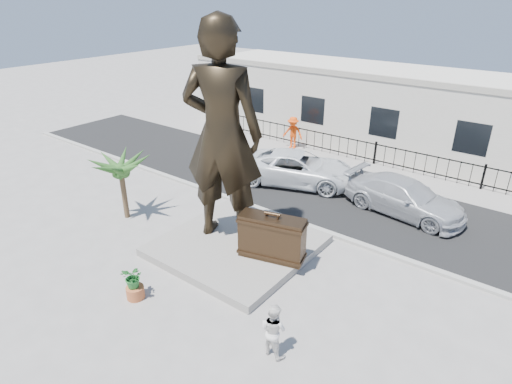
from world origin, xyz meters
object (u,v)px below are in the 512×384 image
(car_white, at_px, (298,168))
(statue, at_px, (222,134))
(tourist, at_px, (274,330))
(suitcase, at_px, (272,238))

(car_white, bearing_deg, statue, 166.73)
(car_white, bearing_deg, tourist, -170.62)
(suitcase, relative_size, tourist, 1.44)
(statue, bearing_deg, car_white, -103.37)
(suitcase, distance_m, car_white, 7.23)
(suitcase, bearing_deg, statue, 158.51)
(statue, xyz_separation_m, suitcase, (2.36, -0.26, -3.16))
(statue, relative_size, car_white, 1.37)
(statue, distance_m, car_white, 7.20)
(tourist, distance_m, car_white, 11.24)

